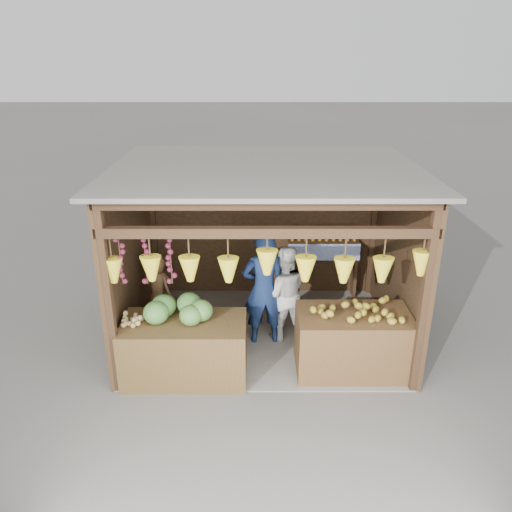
{
  "coord_description": "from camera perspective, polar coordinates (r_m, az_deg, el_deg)",
  "views": [
    {
      "loc": [
        -0.14,
        -6.87,
        4.12
      ],
      "look_at": [
        -0.13,
        -0.1,
        1.36
      ],
      "focal_mm": 35.0,
      "sensor_mm": 36.0,
      "label": 1
    }
  ],
  "objects": [
    {
      "name": "vendor_seated",
      "position": [
        7.79,
        -11.16,
        -3.4
      ],
      "size": [
        0.58,
        0.54,
        1.0
      ],
      "primitive_type": "imported",
      "rotation": [
        0.0,
        0.0,
        2.54
      ],
      "color": "brown",
      "rests_on": "stool"
    },
    {
      "name": "mango_pile",
      "position": [
        6.78,
        11.28,
        -5.79
      ],
      "size": [
        1.4,
        0.64,
        0.22
      ],
      "primitive_type": null,
      "color": "orange",
      "rests_on": "counter_right"
    },
    {
      "name": "stool",
      "position": [
        8.09,
        -10.82,
        -7.59
      ],
      "size": [
        0.33,
        0.33,
        0.31
      ],
      "primitive_type": "cube",
      "color": "black",
      "rests_on": "ground"
    },
    {
      "name": "man_standing",
      "position": [
        7.38,
        0.89,
        -3.84
      ],
      "size": [
        0.69,
        0.5,
        1.77
      ],
      "primitive_type": "imported",
      "rotation": [
        0.0,
        0.0,
        3.26
      ],
      "color": "#13234A",
      "rests_on": "ground"
    },
    {
      "name": "tanfruit_pile",
      "position": [
        6.77,
        -14.0,
        -6.97
      ],
      "size": [
        0.34,
        0.4,
        0.13
      ],
      "primitive_type": null,
      "color": "#A1814A",
      "rests_on": "counter_left"
    },
    {
      "name": "back_shelf",
      "position": [
        8.86,
        7.65,
        0.49
      ],
      "size": [
        1.25,
        0.32,
        1.32
      ],
      "color": "#382314",
      "rests_on": "ground"
    },
    {
      "name": "melon_pile",
      "position": [
        6.67,
        -8.54,
        -6.08
      ],
      "size": [
        1.0,
        0.5,
        0.32
      ],
      "primitive_type": null,
      "color": "#165015",
      "rests_on": "counter_left"
    },
    {
      "name": "ground",
      "position": [
        8.01,
        0.94,
        -8.75
      ],
      "size": [
        80.0,
        80.0,
        0.0
      ],
      "primitive_type": "plane",
      "color": "#514F49",
      "rests_on": "ground"
    },
    {
      "name": "counter_right",
      "position": [
        7.07,
        10.94,
        -9.65
      ],
      "size": [
        1.52,
        0.85,
        0.88
      ],
      "primitive_type": "cube",
      "color": "#4D3219",
      "rests_on": "ground"
    },
    {
      "name": "counter_left",
      "position": [
        6.91,
        -8.11,
        -10.5
      ],
      "size": [
        1.65,
        0.85,
        0.83
      ],
      "primitive_type": "cube",
      "color": "#483118",
      "rests_on": "ground"
    },
    {
      "name": "woman_standing",
      "position": [
        7.55,
        3.17,
        -4.29
      ],
      "size": [
        0.79,
        0.64,
        1.52
      ],
      "primitive_type": "imported",
      "rotation": [
        0.0,
        0.0,
        3.24
      ],
      "color": "silver",
      "rests_on": "ground"
    },
    {
      "name": "stall_structure",
      "position": [
        7.26,
        0.77,
        2.42
      ],
      "size": [
        4.3,
        3.3,
        2.66
      ],
      "color": "slate",
      "rests_on": "ground"
    }
  ]
}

